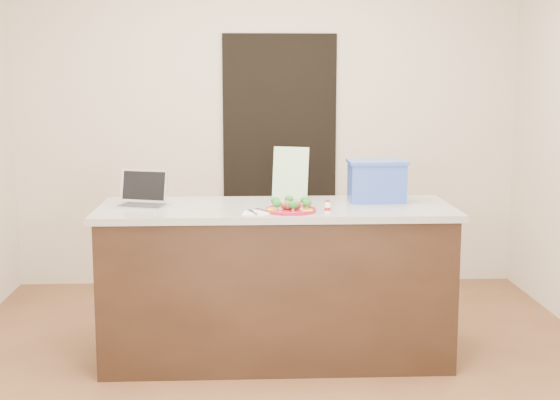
{
  "coord_description": "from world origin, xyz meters",
  "views": [
    {
      "loc": [
        -0.18,
        -4.22,
        1.66
      ],
      "look_at": [
        0.02,
        0.2,
        0.96
      ],
      "focal_mm": 50.0,
      "sensor_mm": 36.0,
      "label": 1
    }
  ],
  "objects_px": {
    "yogurt_bottle": "(328,208)",
    "laptop": "(143,196)",
    "chair": "(254,252)",
    "blue_box": "(377,181)",
    "plate": "(291,210)",
    "island": "(276,282)",
    "napkin": "(257,213)"
  },
  "relations": [
    {
      "from": "plate",
      "to": "blue_box",
      "type": "relative_size",
      "value": 0.81
    },
    {
      "from": "yogurt_bottle",
      "to": "laptop",
      "type": "xyz_separation_m",
      "value": [
        -1.05,
        0.3,
        0.03
      ]
    },
    {
      "from": "laptop",
      "to": "napkin",
      "type": "bearing_deg",
      "value": -6.25
    },
    {
      "from": "blue_box",
      "to": "yogurt_bottle",
      "type": "bearing_deg",
      "value": -130.8
    },
    {
      "from": "plate",
      "to": "chair",
      "type": "relative_size",
      "value": 0.34
    },
    {
      "from": "plate",
      "to": "blue_box",
      "type": "height_order",
      "value": "blue_box"
    },
    {
      "from": "plate",
      "to": "chair",
      "type": "xyz_separation_m",
      "value": [
        -0.2,
        0.95,
        -0.45
      ]
    },
    {
      "from": "chair",
      "to": "yogurt_bottle",
      "type": "bearing_deg",
      "value": -51.35
    },
    {
      "from": "blue_box",
      "to": "island",
      "type": "bearing_deg",
      "value": -167.07
    },
    {
      "from": "plate",
      "to": "napkin",
      "type": "distance_m",
      "value": 0.2
    },
    {
      "from": "napkin",
      "to": "blue_box",
      "type": "xyz_separation_m",
      "value": [
        0.73,
        0.39,
        0.12
      ]
    },
    {
      "from": "laptop",
      "to": "plate",
      "type": "bearing_deg",
      "value": 1.83
    },
    {
      "from": "yogurt_bottle",
      "to": "laptop",
      "type": "distance_m",
      "value": 1.09
    },
    {
      "from": "island",
      "to": "chair",
      "type": "relative_size",
      "value": 2.46
    },
    {
      "from": "yogurt_bottle",
      "to": "chair",
      "type": "distance_m",
      "value": 1.17
    },
    {
      "from": "plate",
      "to": "laptop",
      "type": "bearing_deg",
      "value": 163.79
    },
    {
      "from": "chair",
      "to": "plate",
      "type": "bearing_deg",
      "value": -61.27
    },
    {
      "from": "island",
      "to": "yogurt_bottle",
      "type": "relative_size",
      "value": 28.94
    },
    {
      "from": "plate",
      "to": "laptop",
      "type": "xyz_separation_m",
      "value": [
        -0.85,
        0.25,
        0.04
      ]
    },
    {
      "from": "laptop",
      "to": "blue_box",
      "type": "relative_size",
      "value": 0.98
    },
    {
      "from": "laptop",
      "to": "blue_box",
      "type": "distance_m",
      "value": 1.39
    },
    {
      "from": "yogurt_bottle",
      "to": "chair",
      "type": "height_order",
      "value": "yogurt_bottle"
    },
    {
      "from": "blue_box",
      "to": "laptop",
      "type": "bearing_deg",
      "value": -176.1
    },
    {
      "from": "island",
      "to": "laptop",
      "type": "height_order",
      "value": "laptop"
    },
    {
      "from": "island",
      "to": "chair",
      "type": "bearing_deg",
      "value": 99.22
    },
    {
      "from": "chair",
      "to": "napkin",
      "type": "bearing_deg",
      "value": -72.64
    },
    {
      "from": "island",
      "to": "yogurt_bottle",
      "type": "bearing_deg",
      "value": -42.2
    },
    {
      "from": "napkin",
      "to": "laptop",
      "type": "distance_m",
      "value": 0.73
    },
    {
      "from": "yogurt_bottle",
      "to": "napkin",
      "type": "bearing_deg",
      "value": -179.95
    },
    {
      "from": "yogurt_bottle",
      "to": "chair",
      "type": "bearing_deg",
      "value": 111.66
    },
    {
      "from": "napkin",
      "to": "laptop",
      "type": "relative_size",
      "value": 0.44
    },
    {
      "from": "island",
      "to": "yogurt_bottle",
      "type": "distance_m",
      "value": 0.61
    }
  ]
}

